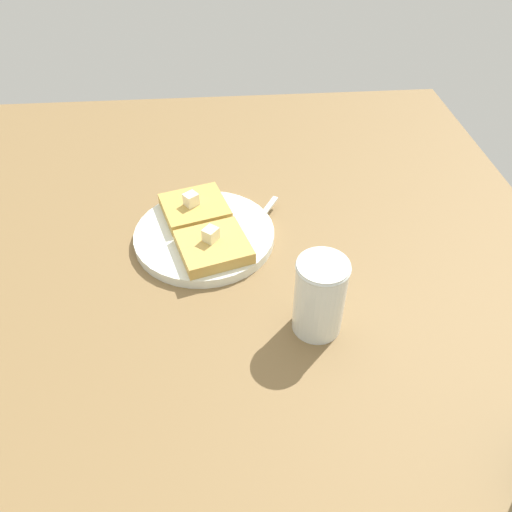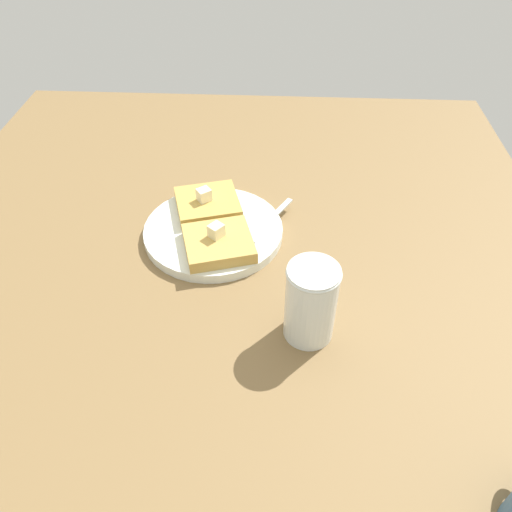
% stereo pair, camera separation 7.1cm
% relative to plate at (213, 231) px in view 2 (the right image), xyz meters
% --- Properties ---
extents(table_surface, '(1.06, 1.06, 0.03)m').
position_rel_plate_xyz_m(table_surface, '(-0.01, -0.03, -0.02)').
color(table_surface, brown).
rests_on(table_surface, ground).
extents(plate, '(0.22, 0.22, 0.02)m').
position_rel_plate_xyz_m(plate, '(0.00, 0.00, 0.00)').
color(plate, silver).
rests_on(plate, table_surface).
extents(toast_slice_left, '(0.12, 0.12, 0.02)m').
position_rel_plate_xyz_m(toast_slice_left, '(-0.05, -0.01, 0.02)').
color(toast_slice_left, tan).
rests_on(toast_slice_left, plate).
extents(toast_slice_middle, '(0.12, 0.12, 0.02)m').
position_rel_plate_xyz_m(toast_slice_middle, '(0.05, 0.01, 0.02)').
color(toast_slice_middle, gold).
rests_on(toast_slice_middle, plate).
extents(butter_pat_primary, '(0.03, 0.03, 0.02)m').
position_rel_plate_xyz_m(butter_pat_primary, '(-0.04, -0.01, 0.04)').
color(butter_pat_primary, beige).
rests_on(butter_pat_primary, toast_slice_left).
extents(butter_pat_secondary, '(0.03, 0.03, 0.02)m').
position_rel_plate_xyz_m(butter_pat_secondary, '(0.05, 0.02, 0.04)').
color(butter_pat_secondary, '#F5E9C2').
rests_on(butter_pat_secondary, toast_slice_middle).
extents(fork, '(0.15, 0.09, 0.00)m').
position_rel_plate_xyz_m(fork, '(0.00, -0.08, 0.01)').
color(fork, silver).
rests_on(fork, plate).
extents(syrup_jar, '(0.07, 0.07, 0.11)m').
position_rel_plate_xyz_m(syrup_jar, '(-0.19, -0.15, 0.04)').
color(syrup_jar, '#4B1F05').
rests_on(syrup_jar, table_surface).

